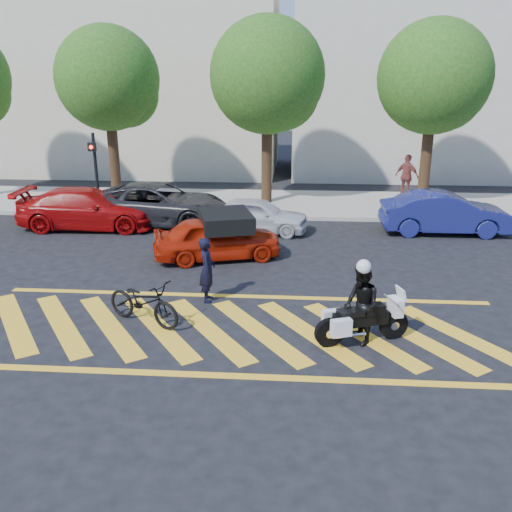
# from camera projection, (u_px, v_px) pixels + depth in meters

# --- Properties ---
(ground) EXTENTS (90.00, 90.00, 0.00)m
(ground) POSITION_uv_depth(u_px,v_px,m) (236.00, 330.00, 11.80)
(ground) COLOR black
(ground) RESTS_ON ground
(sidewalk) EXTENTS (60.00, 5.00, 0.15)m
(sidewalk) POSITION_uv_depth(u_px,v_px,m) (266.00, 203.00, 23.12)
(sidewalk) COLOR #9E998E
(sidewalk) RESTS_ON ground
(crosswalk) EXTENTS (12.33, 4.00, 0.01)m
(crosswalk) POSITION_uv_depth(u_px,v_px,m) (234.00, 330.00, 11.80)
(crosswalk) COLOR yellow
(crosswalk) RESTS_ON ground
(building_left) EXTENTS (16.00, 8.00, 10.00)m
(building_left) POSITION_uv_depth(u_px,v_px,m) (135.00, 80.00, 30.63)
(building_left) COLOR beige
(building_left) RESTS_ON ground
(building_right) EXTENTS (16.00, 8.00, 11.00)m
(building_right) POSITION_uv_depth(u_px,v_px,m) (442.00, 71.00, 29.28)
(building_right) COLOR beige
(building_right) RESTS_ON ground
(tree_left) EXTENTS (4.20, 4.20, 7.26)m
(tree_left) POSITION_uv_depth(u_px,v_px,m) (111.00, 82.00, 22.07)
(tree_left) COLOR black
(tree_left) RESTS_ON ground
(tree_center) EXTENTS (4.60, 4.60, 7.56)m
(tree_center) POSITION_uv_depth(u_px,v_px,m) (270.00, 80.00, 21.58)
(tree_center) COLOR black
(tree_center) RESTS_ON ground
(tree_right) EXTENTS (4.40, 4.40, 7.41)m
(tree_right) POSITION_uv_depth(u_px,v_px,m) (437.00, 81.00, 21.14)
(tree_right) COLOR black
(tree_right) RESTS_ON ground
(signal_pole) EXTENTS (0.28, 0.43, 3.20)m
(signal_pole) POSITION_uv_depth(u_px,v_px,m) (95.00, 167.00, 20.85)
(signal_pole) COLOR black
(signal_pole) RESTS_ON ground
(officer_bike) EXTENTS (0.44, 0.62, 1.61)m
(officer_bike) POSITION_uv_depth(u_px,v_px,m) (207.00, 270.00, 13.10)
(officer_bike) COLOR black
(officer_bike) RESTS_ON ground
(bicycle) EXTENTS (2.05, 1.47, 1.02)m
(bicycle) POSITION_uv_depth(u_px,v_px,m) (143.00, 302.00, 11.98)
(bicycle) COLOR black
(bicycle) RESTS_ON ground
(police_motorcycle) EXTENTS (1.99, 1.01, 0.91)m
(police_motorcycle) POSITION_uv_depth(u_px,v_px,m) (361.00, 321.00, 11.11)
(police_motorcycle) COLOR black
(police_motorcycle) RESTS_ON ground
(officer_moto) EXTENTS (0.86, 0.97, 1.67)m
(officer_moto) POSITION_uv_depth(u_px,v_px,m) (361.00, 305.00, 11.01)
(officer_moto) COLOR black
(officer_moto) RESTS_ON ground
(red_convertible) EXTENTS (4.08, 2.55, 1.29)m
(red_convertible) POSITION_uv_depth(u_px,v_px,m) (217.00, 238.00, 16.21)
(red_convertible) COLOR #B41D08
(red_convertible) RESTS_ON ground
(parked_left) EXTENTS (5.05, 2.23, 1.44)m
(parked_left) POSITION_uv_depth(u_px,v_px,m) (88.00, 209.00, 19.46)
(parked_left) COLOR #9F090A
(parked_left) RESTS_ON ground
(parked_mid_left) EXTENTS (5.57, 2.88, 1.50)m
(parked_mid_left) POSITION_uv_depth(u_px,v_px,m) (158.00, 204.00, 19.96)
(parked_mid_left) COLOR black
(parked_mid_left) RESTS_ON ground
(parked_mid_right) EXTENTS (3.75, 1.89, 1.23)m
(parked_mid_right) POSITION_uv_depth(u_px,v_px,m) (257.00, 215.00, 18.99)
(parked_mid_right) COLOR silver
(parked_mid_right) RESTS_ON ground
(parked_right) EXTENTS (4.39, 1.55, 1.44)m
(parked_right) POSITION_uv_depth(u_px,v_px,m) (445.00, 213.00, 18.82)
(parked_right) COLOR navy
(parked_right) RESTS_ON ground
(pedestrian_right) EXTENTS (1.14, 1.07, 1.89)m
(pedestrian_right) POSITION_uv_depth(u_px,v_px,m) (407.00, 176.00, 23.55)
(pedestrian_right) COLOR brown
(pedestrian_right) RESTS_ON sidewalk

